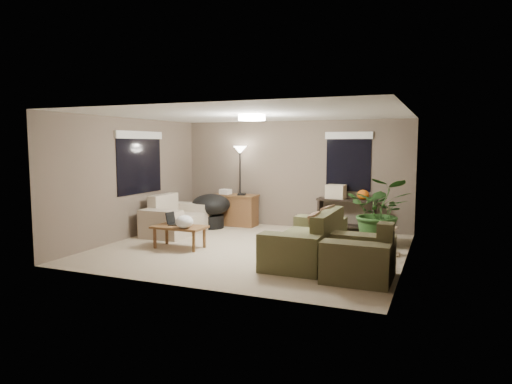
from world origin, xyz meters
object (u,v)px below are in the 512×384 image
at_px(console_table, 347,213).
at_px(coffee_table, 180,229).
at_px(armchair, 360,259).
at_px(cat_scratching_post, 390,243).
at_px(houseplant, 380,219).
at_px(loveseat, 175,220).
at_px(floor_lamp, 240,159).
at_px(desk, 235,210).
at_px(main_sofa, 309,243).
at_px(papasan_chair, 211,208).

bearing_deg(console_table, coffee_table, -133.55).
xyz_separation_m(armchair, cat_scratching_post, (0.24, 1.69, -0.08)).
bearing_deg(console_table, houseplant, -51.02).
distance_m(loveseat, floor_lamp, 2.16).
bearing_deg(desk, main_sofa, -44.36).
distance_m(floor_lamp, cat_scratching_post, 4.29).
bearing_deg(papasan_chair, loveseat, -114.58).
bearing_deg(floor_lamp, coffee_table, -91.03).
bearing_deg(desk, loveseat, -119.78).
bearing_deg(coffee_table, houseplant, 26.06).
distance_m(coffee_table, houseplant, 3.86).
bearing_deg(floor_lamp, armchair, -44.44).
bearing_deg(armchair, loveseat, 156.26).
xyz_separation_m(armchair, floor_lamp, (-3.45, 3.38, 1.30)).
height_order(console_table, floor_lamp, floor_lamp).
height_order(coffee_table, desk, desk).
xyz_separation_m(main_sofa, desk, (-2.56, 2.50, 0.08)).
distance_m(console_table, cat_scratching_post, 2.12).
bearing_deg(papasan_chair, cat_scratching_post, -14.95).
distance_m(main_sofa, coffee_table, 2.51).
bearing_deg(armchair, console_table, 104.41).
bearing_deg(loveseat, floor_lamp, 58.58).
height_order(armchair, console_table, armchair).
relative_size(loveseat, desk, 1.45).
distance_m(loveseat, coffee_table, 1.47).
relative_size(loveseat, papasan_chair, 1.41).
relative_size(loveseat, coffee_table, 1.60).
height_order(desk, houseplant, houseplant).
distance_m(loveseat, desk, 1.60).
bearing_deg(papasan_chair, desk, 52.06).
height_order(loveseat, papasan_chair, loveseat).
distance_m(papasan_chair, houseplant, 3.92).
distance_m(houseplant, cat_scratching_post, 0.83).
distance_m(loveseat, cat_scratching_post, 4.60).
xyz_separation_m(desk, console_table, (2.66, 0.16, 0.06)).
distance_m(main_sofa, floor_lamp, 3.80).
height_order(loveseat, desk, loveseat).
bearing_deg(coffee_table, papasan_chair, 101.94).
xyz_separation_m(armchair, desk, (-3.55, 3.30, 0.08)).
distance_m(main_sofa, papasan_chair, 3.57).
height_order(main_sofa, cat_scratching_post, main_sofa).
relative_size(main_sofa, console_table, 1.69).
bearing_deg(loveseat, armchair, -23.74).
relative_size(papasan_chair, houseplant, 0.86).
bearing_deg(coffee_table, cat_scratching_post, 14.54).
relative_size(armchair, houseplant, 0.75).
bearing_deg(papasan_chair, floor_lamp, 49.66).
height_order(papasan_chair, floor_lamp, floor_lamp).
bearing_deg(main_sofa, houseplant, 59.39).
bearing_deg(console_table, papasan_chair, -167.83).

